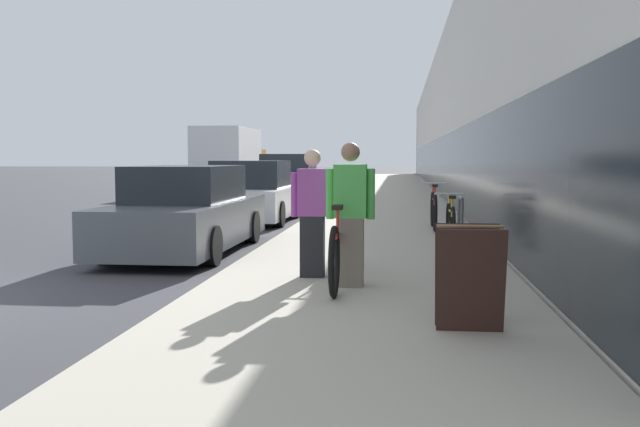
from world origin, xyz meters
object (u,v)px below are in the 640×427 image
Objects in this scene: tandem_bicycle at (342,247)px; sandwich_board_sign at (469,277)px; bike_rack_hoop at (460,217)px; parked_sedan_curbside at (187,213)px; person_bystander at (312,213)px; vintage_roadster_curbside at (252,195)px; cruiser_bike_middle at (434,210)px; parked_sedan_far at (289,183)px; cruiser_bike_nearest at (451,221)px; moving_truck at (230,160)px; person_rider at (350,215)px.

tandem_bicycle reaches higher than sandwich_board_sign.
bike_rack_hoop is 4.48m from parked_sedan_curbside.
parked_sedan_curbside is at bearing 130.61° from person_bystander.
tandem_bicycle is 0.71× the size of vintage_roadster_curbside.
vintage_roadster_curbside is (-2.93, 8.71, 0.15)m from tandem_bicycle.
person_bystander reaches higher than cruiser_bike_middle.
parked_sedan_far is (-2.52, 14.19, -0.15)m from person_bystander.
cruiser_bike_nearest is 0.27× the size of moving_truck.
vintage_roadster_curbside is 0.95× the size of parked_sedan_far.
parked_sedan_far is at bearing 104.05° from sandwich_board_sign.
sandwich_board_sign is at bearing -72.16° from moving_truck.
person_rider reaches higher than parked_sedan_far.
person_bystander is 0.37× the size of parked_sedan_far.
parked_sedan_curbside reaches higher than tandem_bicycle.
bike_rack_hoop is at bearing 66.26° from person_rider.
cruiser_bike_middle is 2.09× the size of sandwich_board_sign.
tandem_bicycle is at bearing -47.45° from parked_sedan_curbside.
parked_sedan_far is 10.33m from moving_truck.
parked_sedan_curbside is at bearing 132.55° from tandem_bicycle.
person_bystander is 6.34m from cruiser_bike_middle.
tandem_bicycle is 4.22m from parked_sedan_curbside.
vintage_roadster_curbside reaches higher than cruiser_bike_nearest.
tandem_bicycle is 1.76× the size of person_rider.
moving_truck is (-8.49, 17.52, 0.95)m from cruiser_bike_middle.
person_bystander is 1.74× the size of sandwich_board_sign.
moving_truck reaches higher than parked_sedan_curbside.
person_rider reaches higher than sandwich_board_sign.
cruiser_bike_nearest is 2.21m from cruiser_bike_middle.
cruiser_bike_nearest is 21.56m from moving_truck.
parked_sedan_far reaches higher than person_bystander.
vintage_roadster_curbside is 0.62× the size of moving_truck.
moving_truck is at bearing 114.15° from parked_sedan_far.
parked_sedan_curbside is at bearing 179.57° from bike_rack_hoop.
sandwich_board_sign is at bearing -58.59° from person_rider.
person_rider is 15.10m from parked_sedan_far.
cruiser_bike_middle is 8.57m from sandwich_board_sign.
parked_sedan_far is at bearing 113.38° from cruiser_bike_nearest.
bike_rack_hoop is 0.18× the size of parked_sedan_curbside.
cruiser_bike_nearest is 6.38m from sandwich_board_sign.
person_bystander is 0.83× the size of cruiser_bike_middle.
cruiser_bike_middle is (1.75, 6.08, -0.39)m from person_bystander.
moving_truck is at bearing 115.85° from cruiser_bike_middle.
person_rider reaches higher than vintage_roadster_curbside.
moving_truck reaches higher than cruiser_bike_nearest.
cruiser_bike_nearest is at bearing 12.92° from parked_sedan_curbside.
person_bystander is 0.33× the size of parked_sedan_curbside.
vintage_roadster_curbside is at bearing 128.99° from bike_rack_hoop.
parked_sedan_far reaches higher than cruiser_bike_middle.
person_rider is at bearing -113.74° from bike_rack_hoop.
cruiser_bike_nearest is 6.42m from vintage_roadster_curbside.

